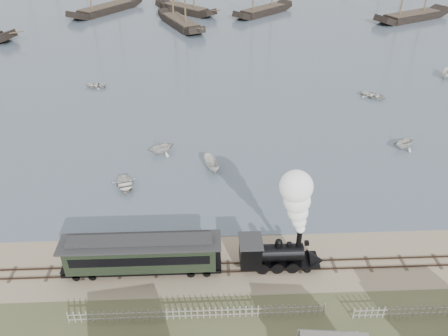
{
  "coord_description": "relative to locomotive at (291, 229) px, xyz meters",
  "views": [
    {
      "loc": [
        -5.48,
        -28.31,
        27.1
      ],
      "look_at": [
        -3.94,
        8.22,
        3.5
      ],
      "focal_mm": 35.0,
      "sensor_mm": 36.0,
      "label": 1
    }
  ],
  "objects": [
    {
      "name": "ground",
      "position": [
        -1.02,
        2.0,
        -4.14
      ],
      "size": [
        600.0,
        600.0,
        0.0
      ],
      "primitive_type": "plane",
      "color": "tan",
      "rests_on": "ground"
    },
    {
      "name": "rail_track",
      "position": [
        -1.02,
        0.0,
        -4.1
      ],
      "size": [
        120.0,
        1.8,
        0.16
      ],
      "color": "#34261C",
      "rests_on": "ground"
    },
    {
      "name": "picket_fence_west",
      "position": [
        -7.52,
        -5.0,
        -4.14
      ],
      "size": [
        19.0,
        0.1,
        1.2
      ],
      "primitive_type": null,
      "color": "slate",
      "rests_on": "ground"
    },
    {
      "name": "locomotive",
      "position": [
        0.0,
        0.0,
        0.0
      ],
      "size": [
        7.19,
        2.68,
        8.96
      ],
      "color": "black",
      "rests_on": "ground"
    },
    {
      "name": "passenger_coach",
      "position": [
        -12.13,
        0.0,
        -2.14
      ],
      "size": [
        12.98,
        2.5,
        3.15
      ],
      "color": "black",
      "rests_on": "ground"
    },
    {
      "name": "beached_dinghy",
      "position": [
        -9.09,
        2.17,
        -3.8
      ],
      "size": [
        2.68,
        3.51,
        0.68
      ],
      "primitive_type": "imported",
      "rotation": [
        0.0,
        0.0,
        1.68
      ],
      "color": "silver",
      "rests_on": "ground"
    },
    {
      "name": "rowboat_0",
      "position": [
        -15.43,
        12.09,
        -3.69
      ],
      "size": [
        4.37,
        3.63,
        0.78
      ],
      "primitive_type": "imported",
      "rotation": [
        0.0,
        0.0,
        0.28
      ],
      "color": "silver",
      "rests_on": "harbor_water"
    },
    {
      "name": "rowboat_1",
      "position": [
        -12.07,
        19.22,
        -3.23
      ],
      "size": [
        3.96,
        4.16,
        1.71
      ],
      "primitive_type": "imported",
      "rotation": [
        0.0,
        0.0,
        2.04
      ],
      "color": "silver",
      "rests_on": "harbor_water"
    },
    {
      "name": "rowboat_2",
      "position": [
        -6.19,
        15.39,
        -3.44
      ],
      "size": [
        3.57,
        2.22,
        1.29
      ],
      "primitive_type": "imported",
      "rotation": [
        0.0,
        0.0,
        3.45
      ],
      "color": "silver",
      "rests_on": "harbor_water"
    },
    {
      "name": "rowboat_3",
      "position": [
        18.8,
        34.34,
        -3.68
      ],
      "size": [
        4.59,
        4.76,
        0.8
      ],
      "primitive_type": "imported",
      "rotation": [
        0.0,
        0.0,
        0.89
      ],
      "color": "silver",
      "rests_on": "harbor_water"
    },
    {
      "name": "rowboat_4",
      "position": [
        17.59,
        19.24,
        -3.26
      ],
      "size": [
        3.8,
        4.0,
        1.64
      ],
      "primitive_type": "imported",
      "rotation": [
        0.0,
        0.0,
        5.17
      ],
      "color": "silver",
      "rests_on": "harbor_water"
    },
    {
      "name": "rowboat_5",
      "position": [
        33.81,
        42.2,
        -3.41
      ],
      "size": [
        3.59,
        3.01,
        1.33
      ],
      "primitive_type": "imported",
      "rotation": [
        0.0,
        0.0,
        2.55
      ],
      "color": "silver",
      "rests_on": "harbor_water"
    },
    {
      "name": "rowboat_6",
      "position": [
        -24.34,
        40.28,
        -3.73
      ],
      "size": [
        3.14,
        3.89,
        0.71
      ],
      "primitive_type": "imported",
      "rotation": [
        0.0,
        0.0,
        4.5
      ],
      "color": "silver",
      "rests_on": "harbor_water"
    }
  ]
}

